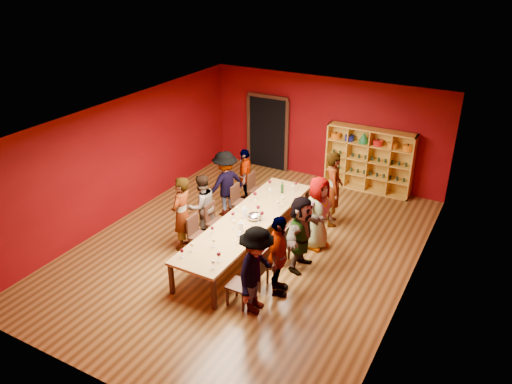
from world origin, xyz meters
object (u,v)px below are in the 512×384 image
at_px(person_right_4, 333,189).
at_px(shelving_unit, 369,157).
at_px(person_left_3, 225,184).
at_px(spittoon_bowl, 254,216).
at_px(person_right_3, 318,213).
at_px(wine_bottle, 282,189).
at_px(person_left_1, 182,214).
at_px(person_right_0, 257,271).
at_px(chair_person_right_0, 243,283).
at_px(chair_person_right_2, 282,242).
at_px(chair_person_left_3, 239,200).
at_px(chair_person_right_1, 260,266).
at_px(person_right_2, 301,233).
at_px(person_right_1, 278,256).
at_px(chair_person_left_2, 214,220).
at_px(chair_person_right_3, 300,223).
at_px(chair_person_right_4, 320,202).
at_px(chair_person_left_1, 197,233).
at_px(tasting_table, 248,221).
at_px(person_left_2, 202,206).
at_px(person_left_4, 245,176).
at_px(chair_person_left_4, 255,188).

bearing_deg(person_right_4, shelving_unit, -28.15).
bearing_deg(person_left_3, spittoon_bowl, 75.66).
distance_m(person_right_3, wine_bottle, 1.44).
bearing_deg(person_left_1, person_right_0, 58.87).
bearing_deg(chair_person_right_0, chair_person_right_2, 90.00).
relative_size(chair_person_left_3, chair_person_right_1, 1.00).
relative_size(chair_person_right_1, person_right_2, 0.53).
bearing_deg(person_right_1, chair_person_left_2, 44.25).
relative_size(chair_person_right_3, person_right_3, 0.52).
height_order(chair_person_right_1, person_right_4, person_right_4).
distance_m(person_right_0, person_right_1, 0.66).
height_order(person_left_1, chair_person_right_1, person_left_1).
bearing_deg(person_left_3, person_left_1, 22.88).
height_order(person_right_2, person_right_3, person_right_3).
distance_m(chair_person_right_4, spittoon_bowl, 2.12).
distance_m(chair_person_left_1, chair_person_right_2, 1.90).
bearing_deg(tasting_table, person_right_2, -5.66).
height_order(person_left_2, chair_person_right_1, person_left_2).
height_order(tasting_table, person_left_3, person_left_3).
xyz_separation_m(person_right_4, wine_bottle, (-1.15, -0.44, -0.07)).
xyz_separation_m(chair_person_right_0, person_right_4, (0.32, 3.80, 0.44)).
height_order(person_left_1, person_left_4, person_left_1).
xyz_separation_m(person_left_2, chair_person_left_3, (0.33, 1.14, -0.27)).
bearing_deg(tasting_table, chair_person_right_1, -51.56).
distance_m(chair_person_left_4, spittoon_bowl, 2.20).
bearing_deg(person_left_2, person_left_3, -153.32).
xyz_separation_m(tasting_table, chair_person_left_4, (-0.91, 1.97, -0.20)).
bearing_deg(tasting_table, chair_person_right_0, -63.17).
distance_m(chair_person_left_1, person_right_1, 2.29).
distance_m(chair_person_right_3, person_right_3, 0.54).
relative_size(chair_person_left_3, person_left_3, 0.52).
bearing_deg(wine_bottle, chair_person_right_2, -63.71).
bearing_deg(shelving_unit, person_left_1, -118.27).
relative_size(person_left_3, chair_person_right_1, 1.92).
height_order(person_left_3, person_right_0, person_right_0).
distance_m(chair_person_right_1, person_right_2, 1.15).
bearing_deg(wine_bottle, person_right_3, -30.81).
height_order(chair_person_left_4, chair_person_right_2, same).
bearing_deg(person_right_2, person_right_1, -178.07).
relative_size(person_left_2, person_left_4, 1.01).
bearing_deg(chair_person_left_1, person_right_1, -11.76).
xyz_separation_m(chair_person_left_4, person_right_4, (2.14, 0.03, 0.44)).
distance_m(person_right_1, person_right_3, 1.96).
height_order(person_left_2, person_right_0, person_right_0).
distance_m(person_left_3, chair_person_right_0, 3.69).
xyz_separation_m(person_left_2, wine_bottle, (1.31, 1.55, 0.09)).
bearing_deg(person_left_2, person_left_4, -157.33).
bearing_deg(chair_person_right_3, chair_person_left_3, 170.01).
bearing_deg(wine_bottle, person_right_1, -65.48).
distance_m(person_right_2, chair_person_right_3, 1.09).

